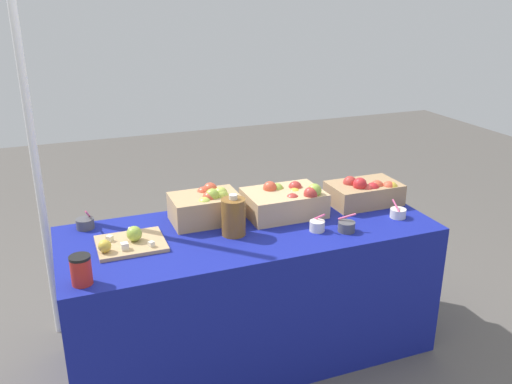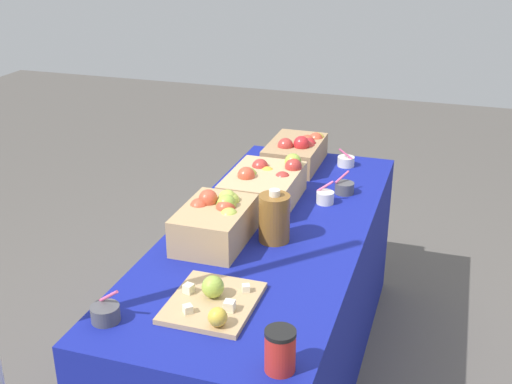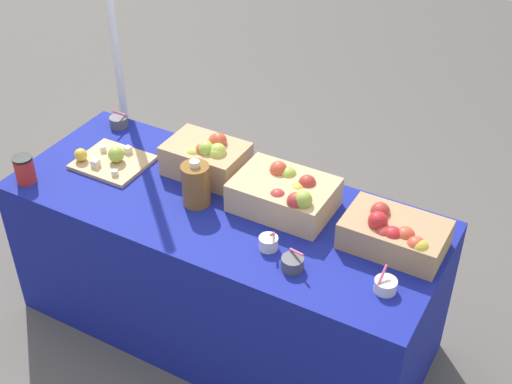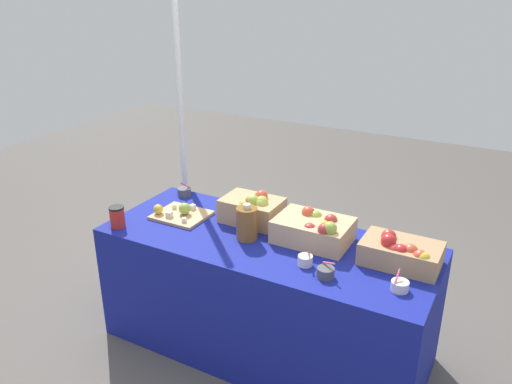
# 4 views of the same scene
# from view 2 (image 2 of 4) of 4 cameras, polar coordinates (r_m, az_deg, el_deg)

# --- Properties ---
(ground_plane) EXTENTS (10.00, 10.00, 0.00)m
(ground_plane) POSITION_cam_2_polar(r_m,az_deg,el_deg) (3.02, 1.16, -15.87)
(ground_plane) COLOR #56514C
(table) EXTENTS (1.90, 0.76, 0.74)m
(table) POSITION_cam_2_polar(r_m,az_deg,el_deg) (2.80, 1.22, -9.97)
(table) COLOR navy
(table) RESTS_ON ground_plane
(apple_crate_left) EXTENTS (0.40, 0.25, 0.17)m
(apple_crate_left) POSITION_cam_2_polar(r_m,az_deg,el_deg) (3.26, 3.67, 3.59)
(apple_crate_left) COLOR tan
(apple_crate_left) RESTS_ON table
(apple_crate_middle) EXTENTS (0.41, 0.29, 0.19)m
(apple_crate_middle) POSITION_cam_2_polar(r_m,az_deg,el_deg) (2.83, 0.74, 0.60)
(apple_crate_middle) COLOR tan
(apple_crate_middle) RESTS_ON table
(apple_crate_right) EXTENTS (0.35, 0.24, 0.19)m
(apple_crate_right) POSITION_cam_2_polar(r_m,az_deg,el_deg) (2.48, -3.53, -2.55)
(apple_crate_right) COLOR tan
(apple_crate_right) RESTS_ON table
(cutting_board_front) EXTENTS (0.32, 0.27, 0.09)m
(cutting_board_front) POSITION_cam_2_polar(r_m,az_deg,el_deg) (2.11, -3.78, -9.53)
(cutting_board_front) COLOR tan
(cutting_board_front) RESTS_ON table
(sample_bowl_near) EXTENTS (0.09, 0.09, 0.10)m
(sample_bowl_near) POSITION_cam_2_polar(r_m,az_deg,el_deg) (2.95, 7.77, 0.37)
(sample_bowl_near) COLOR #4C4C51
(sample_bowl_near) RESTS_ON table
(sample_bowl_mid) EXTENTS (0.09, 0.09, 0.11)m
(sample_bowl_mid) POSITION_cam_2_polar(r_m,az_deg,el_deg) (2.09, -13.10, -10.33)
(sample_bowl_mid) COLOR #4C4C51
(sample_bowl_mid) RESTS_ON table
(sample_bowl_far) EXTENTS (0.08, 0.08, 0.10)m
(sample_bowl_far) POSITION_cam_2_polar(r_m,az_deg,el_deg) (2.84, 6.10, -0.46)
(sample_bowl_far) COLOR silver
(sample_bowl_far) RESTS_ON table
(sample_bowl_extra) EXTENTS (0.08, 0.08, 0.10)m
(sample_bowl_extra) POSITION_cam_2_polar(r_m,az_deg,el_deg) (3.28, 7.91, 2.70)
(sample_bowl_extra) COLOR silver
(sample_bowl_extra) RESTS_ON table
(cider_jug) EXTENTS (0.12, 0.12, 0.21)m
(cider_jug) POSITION_cam_2_polar(r_m,az_deg,el_deg) (2.48, 1.62, -2.28)
(cider_jug) COLOR brown
(cider_jug) RESTS_ON table
(coffee_cup) EXTENTS (0.09, 0.09, 0.13)m
(coffee_cup) POSITION_cam_2_polar(r_m,az_deg,el_deg) (1.82, 2.13, -13.75)
(coffee_cup) COLOR red
(coffee_cup) RESTS_ON table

